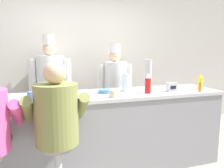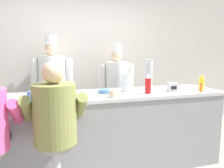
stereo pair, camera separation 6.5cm
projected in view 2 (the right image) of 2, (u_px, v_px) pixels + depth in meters
The scene contains 15 objects.
wall_back at pixel (84, 59), 4.07m from camera, with size 10.00×0.06×2.70m.
diner_counter at pixel (103, 131), 2.78m from camera, with size 3.10×0.71×0.98m.
ketchup_bottle_red at pixel (148, 84), 2.70m from camera, with size 0.08×0.08×0.25m.
mustard_bottle_yellow at pixel (202, 83), 2.95m from camera, with size 0.07×0.07×0.22m.
hot_sauce_bottle_orange at pixel (201, 88), 2.78m from camera, with size 0.03×0.03×0.12m.
water_pitcher_clear at pixel (126, 83), 2.82m from camera, with size 0.14×0.12×0.23m.
breakfast_plate at pixel (78, 96), 2.48m from camera, with size 0.22×0.22×0.04m.
cereal_bowl at pixel (105, 91), 2.75m from camera, with size 0.17×0.17×0.05m.
coffee_mug_blue at pixel (32, 96), 2.33m from camera, with size 0.14×0.09×0.10m.
coffee_mug_tan at pixel (113, 94), 2.47m from camera, with size 0.13×0.08×0.08m.
cup_stack_steel at pixel (149, 75), 2.91m from camera, with size 0.10×0.10×0.41m.
napkin_dispenser_chrome at pixel (172, 87), 2.82m from camera, with size 0.13×0.08×0.12m.
diner_seated_olive at pixel (55, 117), 2.03m from camera, with size 0.60×0.59×1.42m.
cook_in_whites_near at pixel (52, 83), 3.69m from camera, with size 0.69×0.44×1.77m.
cook_in_whites_far at pixel (116, 86), 3.87m from camera, with size 0.64×0.41×1.63m.
Camera 2 is at (-0.64, -2.23, 1.51)m, focal length 35.00 mm.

